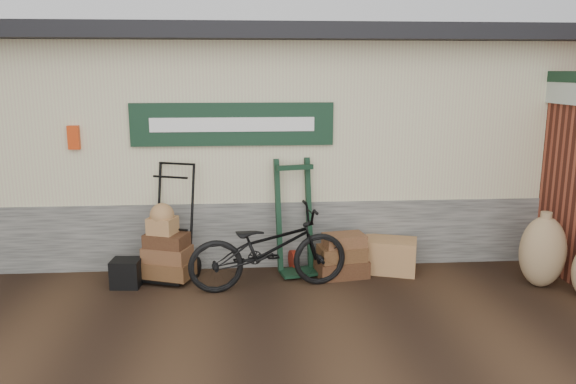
% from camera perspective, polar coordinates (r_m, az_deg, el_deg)
% --- Properties ---
extents(ground, '(80.00, 80.00, 0.00)m').
position_cam_1_polar(ground, '(6.81, -2.91, -10.46)').
color(ground, black).
rests_on(ground, ground).
extents(station_building, '(14.40, 4.10, 3.20)m').
position_cam_1_polar(station_building, '(9.08, -3.50, 5.81)').
color(station_building, '#4C4C47').
rests_on(station_building, ground).
extents(porter_trolley, '(0.90, 0.79, 1.51)m').
position_cam_1_polar(porter_trolley, '(7.30, -11.68, -2.88)').
color(porter_trolley, black).
rests_on(porter_trolley, ground).
extents(green_barrow, '(0.63, 0.56, 1.51)m').
position_cam_1_polar(green_barrow, '(7.32, 0.71, -2.58)').
color(green_barrow, black).
rests_on(green_barrow, ground).
extents(suitcase_stack, '(0.71, 0.51, 0.57)m').
position_cam_1_polar(suitcase_stack, '(7.35, 5.50, -6.39)').
color(suitcase_stack, '#3E2013').
rests_on(suitcase_stack, ground).
extents(wicker_hamper, '(0.79, 0.64, 0.44)m').
position_cam_1_polar(wicker_hamper, '(7.62, 10.29, -6.36)').
color(wicker_hamper, '#9C713E').
rests_on(wicker_hamper, ground).
extents(black_trunk, '(0.37, 0.33, 0.35)m').
position_cam_1_polar(black_trunk, '(7.29, -16.10, -7.91)').
color(black_trunk, black).
rests_on(black_trunk, ground).
extents(bicycle, '(0.96, 2.03, 1.14)m').
position_cam_1_polar(bicycle, '(6.84, -2.02, -5.29)').
color(bicycle, black).
rests_on(bicycle, ground).
extents(burlap_sack_left, '(0.60, 0.52, 0.89)m').
position_cam_1_polar(burlap_sack_left, '(7.61, 24.45, -5.54)').
color(burlap_sack_left, '#90724D').
rests_on(burlap_sack_left, ground).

